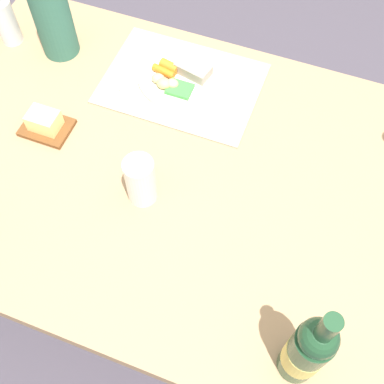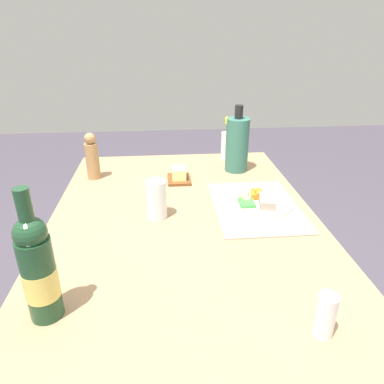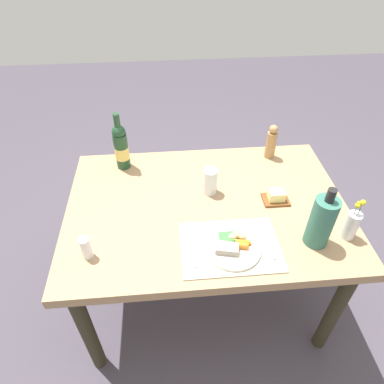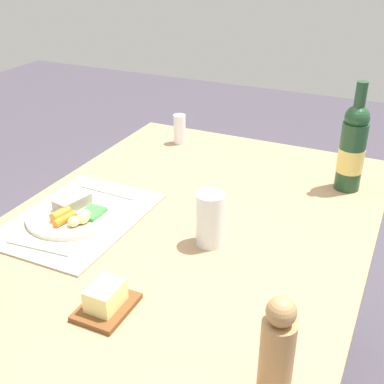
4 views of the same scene
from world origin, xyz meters
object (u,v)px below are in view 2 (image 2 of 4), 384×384
dining_table (185,241)px  water_tumbler (157,202)px  flower_vase (227,145)px  butter_dish (178,175)px  wine_bottle (38,269)px  salt_shaker (325,315)px  knife (246,187)px  pepper_mill (92,157)px  cooler_bottle (237,144)px  dinner_plate (259,201)px  fork (269,226)px

dining_table → water_tumbler: bearing=74.0°
water_tumbler → flower_vase: flower_vase is taller
dining_table → butter_dish: bearing=0.3°
wine_bottle → flower_vase: wine_bottle is taller
salt_shaker → flower_vase: bearing=0.6°
butter_dish → salt_shaker: salt_shaker is taller
wine_bottle → knife: bearing=-43.5°
pepper_mill → dining_table: bearing=-137.6°
salt_shaker → dining_table: bearing=26.4°
dining_table → water_tumbler: water_tumbler is taller
knife → flower_vase: size_ratio=0.83×
dining_table → cooler_bottle: size_ratio=4.54×
butter_dish → water_tumbler: bearing=163.7°
dinner_plate → flower_vase: 0.54m
dinner_plate → wine_bottle: bearing=128.2°
water_tumbler → flower_vase: size_ratio=0.65×
knife → butter_dish: size_ratio=1.40×
wine_bottle → dining_table: bearing=-39.7°
knife → salt_shaker: salt_shaker is taller
water_tumbler → butter_dish: water_tumbler is taller
pepper_mill → flower_vase: size_ratio=0.96×
fork → salt_shaker: (-0.46, 0.01, 0.05)m
knife → cooler_bottle: cooler_bottle is taller
wine_bottle → flower_vase: size_ratio=1.53×
dinner_plate → flower_vase: bearing=3.2°
dining_table → salt_shaker: size_ratio=12.85×
water_tumbler → pepper_mill: size_ratio=0.67×
fork → water_tumbler: 0.40m
fork → salt_shaker: salt_shaker is taller
wine_bottle → dinner_plate: bearing=-51.8°
dinner_plate → salt_shaker: bearing=178.3°
fork → wine_bottle: (-0.35, 0.64, 0.13)m
water_tumbler → pepper_mill: (0.39, 0.28, 0.04)m
dinner_plate → salt_shaker: (-0.63, 0.02, 0.04)m
dinner_plate → flower_vase: size_ratio=1.13×
wine_bottle → pepper_mill: size_ratio=1.59×
knife → wine_bottle: 0.93m
knife → water_tumbler: (-0.21, 0.37, 0.05)m
dinner_plate → cooler_bottle: cooler_bottle is taller
fork → pepper_mill: 0.84m
pepper_mill → flower_vase: 0.67m
knife → dinner_plate: bearing=-179.8°
pepper_mill → butter_dish: (-0.06, -0.38, -0.07)m
knife → dining_table: bearing=125.8°
salt_shaker → pepper_mill: bearing=34.1°
dinner_plate → pepper_mill: bearing=63.2°
dining_table → cooler_bottle: cooler_bottle is taller
flower_vase → salt_shaker: bearing=-179.4°
cooler_bottle → dining_table: bearing=148.6°
dining_table → flower_vase: (0.61, -0.26, 0.17)m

